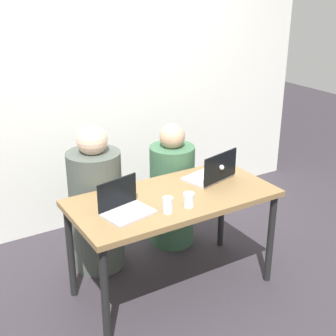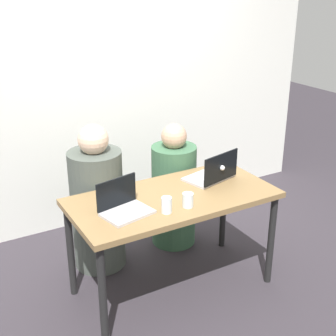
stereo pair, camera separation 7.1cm
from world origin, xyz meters
TOP-DOWN VIEW (x-y plane):
  - ground_plane at (0.00, 0.00)m, footprint 12.00×12.00m
  - back_wall at (0.00, 1.33)m, footprint 4.50×0.10m
  - desk at (0.00, 0.00)m, footprint 1.42×0.69m
  - person_on_left at (-0.34, 0.57)m, footprint 0.43×0.43m
  - person_on_right at (0.34, 0.57)m, footprint 0.37×0.37m
  - laptop_front_left at (-0.40, -0.06)m, footprint 0.34×0.28m
  - laptop_back_right at (0.39, 0.08)m, footprint 0.40×0.31m
  - water_glass_center at (0.00, -0.19)m, footprint 0.07×0.07m
  - water_glass_left at (-0.16, -0.19)m, footprint 0.07×0.07m

SIDE VIEW (x-z plane):
  - ground_plane at x=0.00m, z-range 0.00..0.00m
  - person_on_right at x=0.34m, z-range -0.06..1.00m
  - person_on_left at x=-0.34m, z-range -0.07..1.10m
  - desk at x=0.00m, z-range 0.30..1.05m
  - water_glass_center at x=0.00m, z-range 0.75..0.84m
  - water_glass_left at x=-0.16m, z-range 0.75..0.85m
  - laptop_front_left at x=-0.40m, z-range 0.69..0.91m
  - laptop_back_right at x=0.39m, z-range 0.69..0.92m
  - back_wall at x=0.00m, z-range 0.00..2.35m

